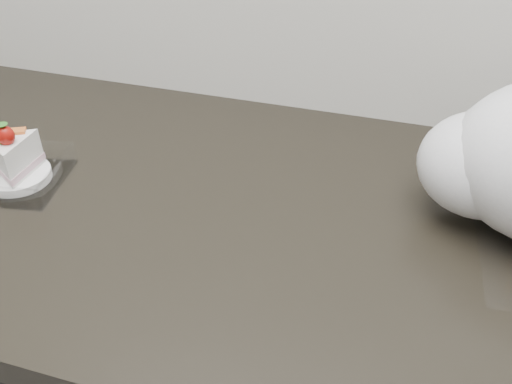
# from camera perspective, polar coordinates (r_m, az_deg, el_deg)

# --- Properties ---
(cake_tray) EXTENTS (0.15, 0.15, 0.10)m
(cake_tray) POSITION_cam_1_polar(r_m,az_deg,el_deg) (0.90, -22.94, 2.39)
(cake_tray) COLOR white
(cake_tray) RESTS_ON counter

